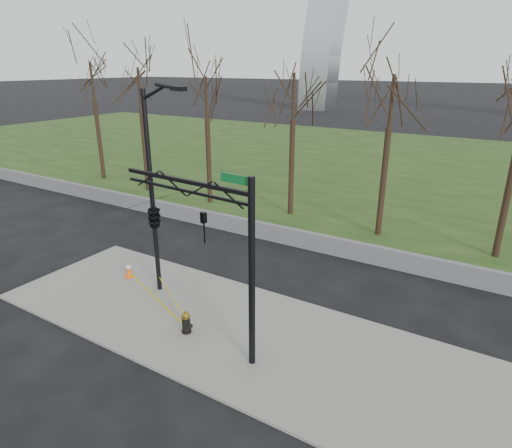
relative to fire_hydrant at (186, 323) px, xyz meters
The scene contains 10 objects.
ground 1.45m from the fire_hydrant, 46.90° to the left, with size 500.00×500.00×0.00m, color black.
sidewalk 1.44m from the fire_hydrant, 46.90° to the left, with size 18.00×6.00×0.10m, color gray.
grass_strip 31.02m from the fire_hydrant, 88.27° to the left, with size 120.00×40.00×0.06m, color #1E3C16.
guardrail 9.05m from the fire_hydrant, 84.06° to the left, with size 60.00×0.30×0.90m, color #59595B.
tree_row 13.73m from the fire_hydrant, 90.21° to the left, with size 44.03×4.00×9.77m.
fire_hydrant is the anchor object (origin of this frame).
traffic_cone 5.21m from the fire_hydrant, 158.40° to the left, with size 0.44×0.44×0.69m.
street_light 5.33m from the fire_hydrant, 147.13° to the left, with size 2.37×0.62×8.21m.
traffic_signal_mast 3.69m from the fire_hydrant, behind, with size 5.09×2.52×6.00m.
caution_tape 2.26m from the fire_hydrant, 155.40° to the left, with size 4.83×1.92×0.43m.
Camera 1 is at (7.79, -10.64, 8.77)m, focal length 30.52 mm.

